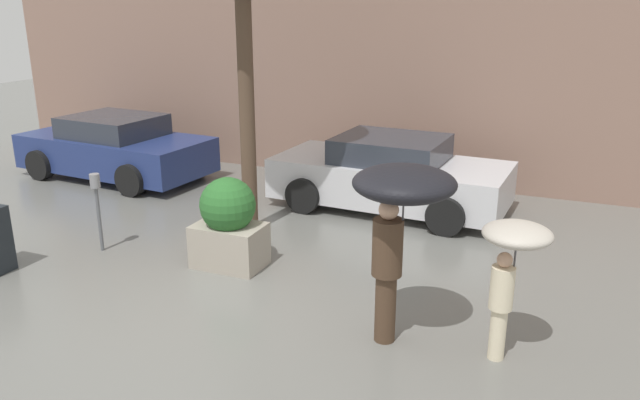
% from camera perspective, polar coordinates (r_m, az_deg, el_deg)
% --- Properties ---
extents(ground_plane, '(40.00, 40.00, 0.00)m').
position_cam_1_polar(ground_plane, '(7.33, -10.14, -10.76)').
color(ground_plane, slate).
extents(building_facade, '(18.00, 0.30, 6.00)m').
position_cam_1_polar(building_facade, '(12.40, 5.90, 15.53)').
color(building_facade, '#8C6B5B').
rests_on(building_facade, ground).
extents(planter_box, '(0.94, 0.75, 1.25)m').
position_cam_1_polar(planter_box, '(8.46, -8.36, -2.14)').
color(planter_box, '#9E9384').
rests_on(planter_box, ground).
extents(person_adult, '(1.04, 1.04, 1.92)m').
position_cam_1_polar(person_adult, '(6.25, 7.34, -0.29)').
color(person_adult, '#473323').
rests_on(person_adult, ground).
extents(person_child, '(0.67, 0.67, 1.44)m').
position_cam_1_polar(person_child, '(6.32, 17.16, -4.87)').
color(person_child, beige).
rests_on(person_child, ground).
extents(parked_car_near, '(4.07, 2.15, 1.26)m').
position_cam_1_polar(parked_car_near, '(10.84, 6.43, 2.30)').
color(parked_car_near, silver).
rests_on(parked_car_near, ground).
extents(parked_car_far, '(4.05, 2.23, 1.26)m').
position_cam_1_polar(parked_car_far, '(13.41, -18.19, 4.52)').
color(parked_car_far, navy).
rests_on(parked_car_far, ground).
extents(parking_meter, '(0.14, 0.14, 1.15)m').
position_cam_1_polar(parking_meter, '(9.37, -19.75, 0.38)').
color(parking_meter, '#595B60').
rests_on(parking_meter, ground).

